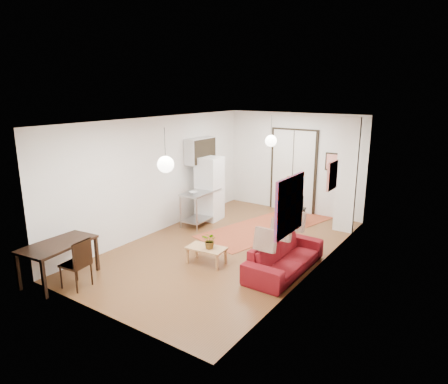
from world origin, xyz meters
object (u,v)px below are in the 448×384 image
Objects in this scene: kitchen_counter at (201,203)px; fridge at (209,188)px; dining_table at (58,247)px; dining_chair_far at (79,258)px; dining_chair_near at (79,258)px; coffee_table at (206,249)px; black_side_chair at (299,206)px; sofa at (285,257)px.

fridge is (-0.05, 0.48, 0.29)m from kitchen_counter.
dining_table is 1.55× the size of dining_chair_far.
fridge is 4.53m from dining_chair_near.
dining_table is 1.55× the size of dining_chair_near.
dining_chair_far is at bearing 0.00° from dining_chair_near.
dining_table is at bearing -86.80° from dining_chair_far.
fridge is at bearing 124.86° from coffee_table.
fridge is 4.61m from dining_table.
dining_chair_far is (0.50, 0.09, -0.13)m from dining_table.
coffee_table is at bearing 139.14° from dining_chair_near.
black_side_chair is at bearing 21.96° from fridge.
kitchen_counter is (-1.65, 1.96, 0.28)m from coffee_table.
kitchen_counter is 4.04m from dining_chair_far.
sofa is at bearing 39.22° from dining_table.
fridge is at bearing 176.90° from dining_chair_far.
dining_chair_near is (0.33, -4.51, -0.34)m from fridge.
dining_chair_far is 5.91m from black_side_chair.
sofa is 3.44m from kitchen_counter.
fridge is (-1.70, 2.44, 0.57)m from coffee_table.
black_side_chair is (2.15, 1.58, -0.11)m from kitchen_counter.
fridge is 4.53m from dining_chair_far.
dining_chair_near reaches higher than sofa.
dining_chair_far is (-1.37, -2.07, 0.23)m from coffee_table.
coffee_table is 2.49m from dining_chair_far.
kitchen_counter is 0.56m from fridge.
dining_table is at bearing -86.80° from dining_chair_near.
fridge is 2.49m from black_side_chair.
dining_chair_far is at bearing 133.11° from sofa.
black_side_chair reaches higher than coffee_table.
dining_chair_far is at bearing 63.56° from black_side_chair.
fridge is 1.89× the size of dining_chair_near.
coffee_table is 0.91× the size of dining_chair_near.
dining_chair_near is 0.00m from dining_chair_far.
dining_chair_near is at bearing 63.56° from black_side_chair.
coffee_table is at bearing 73.98° from black_side_chair.
black_side_chair reaches higher than dining_table.
dining_table is 6.17m from black_side_chair.
fridge is at bearing 93.17° from kitchen_counter.
fridge is at bearing 60.39° from sofa.
dining_chair_near is (0.27, -4.03, -0.05)m from kitchen_counter.
dining_table is 1.75× the size of black_side_chair.
sofa is 3.93m from dining_chair_far.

